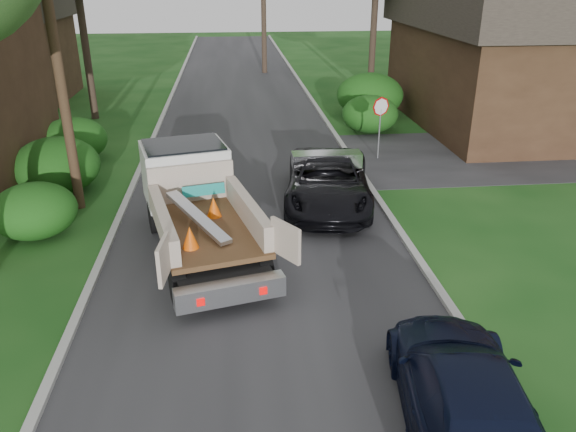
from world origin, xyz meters
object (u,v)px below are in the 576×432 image
(stop_sign, at_px, (380,115))
(navy_suv, at_px, (466,397))
(flatbed_truck, at_px, (193,195))
(house_right, at_px, (517,57))
(utility_pole, at_px, (54,39))
(black_pickup, at_px, (328,181))

(stop_sign, distance_m, navy_suv, 14.63)
(flatbed_truck, distance_m, navy_suv, 9.02)
(flatbed_truck, height_order, navy_suv, flatbed_truck)
(house_right, distance_m, flatbed_truck, 18.89)
(utility_pole, bearing_deg, navy_suv, -51.00)
(stop_sign, xyz_separation_m, house_right, (7.80, 5.00, 1.38))
(flatbed_truck, relative_size, navy_suv, 1.38)
(stop_sign, xyz_separation_m, black_pickup, (-2.80, -4.50, -0.99))
(stop_sign, distance_m, black_pickup, 5.39)
(utility_pole, distance_m, house_right, 20.66)
(stop_sign, bearing_deg, black_pickup, -121.89)
(house_right, xyz_separation_m, flatbed_truck, (-14.70, -11.71, -1.83))
(black_pickup, bearing_deg, stop_sign, 67.01)
(stop_sign, height_order, flatbed_truck, stop_sign)
(navy_suv, bearing_deg, stop_sign, -90.94)
(utility_pole, distance_m, black_pickup, 9.03)
(utility_pole, xyz_separation_m, house_right, (18.48, 9.02, -2.01))
(house_right, distance_m, navy_suv, 22.00)
(black_pickup, bearing_deg, utility_pole, -174.60)
(house_right, height_order, flatbed_truck, house_right)
(utility_pole, xyz_separation_m, flatbed_truck, (3.78, -2.69, -3.84))
(utility_pole, relative_size, navy_suv, 2.01)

